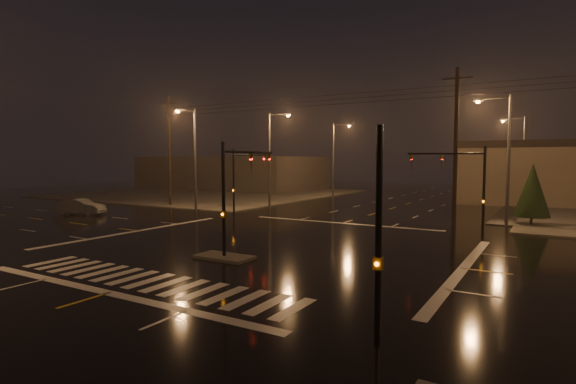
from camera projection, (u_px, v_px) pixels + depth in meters
name	position (u px, v px, depth m)	size (l,w,h in m)	color
ground	(267.00, 246.00, 26.57)	(140.00, 140.00, 0.00)	black
sidewalk_nw	(210.00, 193.00, 67.57)	(36.00, 36.00, 0.12)	#43413C
median_island	(224.00, 257.00, 23.14)	(3.00, 1.60, 0.15)	#43413C
crosswalk	(149.00, 281.00, 18.85)	(15.00, 2.60, 0.01)	beige
stop_bar_near	(109.00, 293.00, 17.13)	(16.00, 0.50, 0.01)	beige
stop_bar_far	(342.00, 223.00, 36.01)	(16.00, 0.50, 0.01)	beige
commercial_block	(232.00, 173.00, 80.21)	(30.00, 18.00, 5.60)	#3C3635
signal_mast_median	(235.00, 185.00, 23.67)	(0.25, 4.59, 6.00)	black
signal_mast_ne	(467.00, 179.00, 30.17)	(4.84, 1.86, 6.00)	black
signal_mast_nw	(240.00, 174.00, 39.83)	(4.84, 1.86, 6.00)	black
signal_mast_se	(378.00, 208.00, 12.74)	(1.55, 3.87, 6.00)	black
streetlight_1	(272.00, 153.00, 47.29)	(2.77, 0.32, 10.00)	#38383A
streetlight_2	(335.00, 155.00, 61.02)	(2.77, 0.32, 10.00)	#38383A
streetlight_3	(504.00, 150.00, 34.21)	(2.77, 0.32, 10.00)	#38383A
streetlight_4	(521.00, 154.00, 51.37)	(2.77, 0.32, 10.00)	#38383A
streetlight_5	(193.00, 152.00, 43.89)	(0.32, 2.77, 10.00)	#38383A
utility_pole_0	(169.00, 150.00, 49.33)	(2.20, 0.32, 12.00)	black
utility_pole_1	(456.00, 146.00, 34.08)	(2.20, 0.32, 12.00)	black
conifer_0	(532.00, 190.00, 34.52)	(2.63, 2.63, 4.81)	black
car_crossing	(80.00, 207.00, 41.75)	(1.56, 4.48, 1.48)	slate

